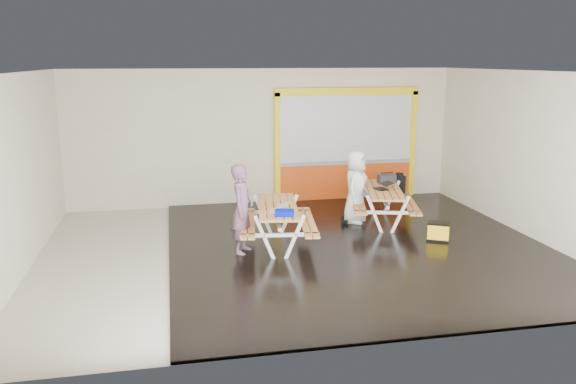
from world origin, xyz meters
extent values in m
cube|color=beige|center=(0.00, 0.00, -0.01)|extent=(10.00, 8.00, 0.01)
cube|color=white|center=(0.00, 0.00, 3.50)|extent=(10.00, 8.00, 0.01)
cube|color=beige|center=(0.00, 4.00, 1.75)|extent=(10.00, 0.01, 3.50)
cube|color=beige|center=(0.00, -4.00, 1.75)|extent=(10.00, 0.01, 3.50)
cube|color=beige|center=(-5.00, 0.00, 1.75)|extent=(0.01, 8.00, 3.50)
cube|color=beige|center=(5.00, 0.00, 1.75)|extent=(0.01, 8.00, 3.50)
cube|color=black|center=(1.25, 0.00, 0.03)|extent=(7.50, 7.98, 0.05)
cube|color=#DA4912|center=(2.20, 3.93, 0.50)|extent=(3.60, 0.12, 1.00)
cube|color=gray|center=(2.20, 3.93, 1.03)|extent=(3.60, 0.14, 0.10)
cube|color=silver|center=(2.20, 3.94, 1.94)|extent=(3.60, 0.08, 1.72)
cube|color=yellow|center=(0.33, 3.92, 1.45)|extent=(0.14, 0.16, 2.90)
cube|color=yellow|center=(4.07, 3.92, 1.45)|extent=(0.14, 0.16, 2.90)
cube|color=yellow|center=(2.20, 3.92, 2.90)|extent=(3.88, 0.16, 0.20)
cube|color=#CD8443|center=(-0.64, 0.37, 0.85)|extent=(0.44, 2.18, 0.04)
cube|color=#CD8443|center=(-0.48, 0.35, 0.85)|extent=(0.44, 2.18, 0.04)
cube|color=#CD8443|center=(-0.33, 0.32, 0.85)|extent=(0.44, 2.18, 0.04)
cube|color=#CD8443|center=(-0.18, 0.30, 0.85)|extent=(0.44, 2.18, 0.04)
cube|color=#CD8443|center=(-0.02, 0.28, 0.85)|extent=(0.44, 2.18, 0.04)
cube|color=white|center=(-0.73, -0.46, 0.46)|extent=(0.41, 0.12, 0.87)
cube|color=white|center=(-0.17, -0.54, 0.46)|extent=(0.41, 0.12, 0.87)
cube|color=white|center=(-0.45, -0.50, 0.51)|extent=(1.49, 0.27, 0.07)
cube|color=white|center=(-0.45, -0.50, 0.79)|extent=(0.74, 0.17, 0.07)
cube|color=white|center=(-0.50, 1.19, 0.46)|extent=(0.41, 0.12, 0.87)
cube|color=white|center=(0.07, 1.11, 0.46)|extent=(0.41, 0.12, 0.87)
cube|color=white|center=(-0.21, 1.15, 0.51)|extent=(1.49, 0.27, 0.07)
cube|color=white|center=(-0.21, 1.15, 0.79)|extent=(0.74, 0.17, 0.07)
cube|color=white|center=(-0.33, 0.32, 0.63)|extent=(0.31, 1.78, 0.07)
cube|color=#CD8443|center=(-1.00, 0.42, 0.52)|extent=(0.43, 2.18, 0.04)
cube|color=#CD8443|center=(-0.85, 0.40, 0.52)|extent=(0.43, 2.18, 0.04)
cube|color=#CD8443|center=(0.19, 0.25, 0.52)|extent=(0.43, 2.18, 0.04)
cube|color=#CD8443|center=(0.34, 0.23, 0.52)|extent=(0.43, 2.18, 0.04)
cube|color=#CD8443|center=(2.06, 1.54, 0.82)|extent=(0.67, 2.09, 0.04)
cube|color=#CD8443|center=(2.21, 1.50, 0.82)|extent=(0.67, 2.09, 0.04)
cube|color=#CD8443|center=(2.36, 1.46, 0.82)|extent=(0.67, 2.09, 0.04)
cube|color=#CD8443|center=(2.50, 1.42, 0.82)|extent=(0.67, 2.09, 0.04)
cube|color=#CD8443|center=(2.65, 1.38, 0.82)|extent=(0.67, 2.09, 0.04)
cube|color=white|center=(1.88, 0.75, 0.45)|extent=(0.40, 0.16, 0.85)
cube|color=white|center=(2.42, 0.61, 0.45)|extent=(0.40, 0.16, 0.85)
cube|color=white|center=(2.15, 0.68, 0.50)|extent=(1.42, 0.43, 0.06)
cube|color=white|center=(2.15, 0.68, 0.77)|extent=(0.71, 0.25, 0.06)
cube|color=white|center=(2.30, 2.31, 0.45)|extent=(0.40, 0.16, 0.85)
cube|color=white|center=(2.83, 2.17, 0.45)|extent=(0.40, 0.16, 0.85)
cube|color=white|center=(2.56, 2.24, 0.50)|extent=(1.42, 0.43, 0.06)
cube|color=white|center=(2.56, 2.24, 0.77)|extent=(0.71, 0.25, 0.06)
cube|color=white|center=(2.36, 1.46, 0.61)|extent=(0.51, 1.70, 0.06)
cube|color=#CD8443|center=(1.72, 1.63, 0.51)|extent=(0.67, 2.08, 0.04)
cube|color=#CD8443|center=(1.86, 1.59, 0.51)|extent=(0.67, 2.08, 0.04)
cube|color=#CD8443|center=(2.85, 1.33, 0.51)|extent=(0.67, 2.08, 0.04)
cube|color=#CD8443|center=(2.99, 1.29, 0.51)|extent=(0.67, 2.08, 0.04)
imported|color=#6B4B62|center=(-1.08, 0.03, 0.91)|extent=(0.66, 0.76, 1.76)
imported|color=white|center=(1.72, 1.59, 0.89)|extent=(0.89, 0.97, 1.66)
cube|color=silver|center=(-0.44, -0.10, 0.88)|extent=(0.31, 0.38, 0.02)
cube|color=silver|center=(-0.31, -0.13, 0.99)|extent=(0.29, 0.37, 0.06)
cube|color=silver|center=(-0.31, -0.13, 0.99)|extent=(0.25, 0.33, 0.05)
cube|color=black|center=(2.24, 1.40, 0.85)|extent=(0.26, 0.35, 0.02)
cube|color=black|center=(2.39, 1.40, 0.97)|extent=(0.24, 0.35, 0.07)
cube|color=silver|center=(2.39, 1.40, 0.97)|extent=(0.20, 0.31, 0.05)
cube|color=#000AC2|center=(-0.34, -0.45, 0.92)|extent=(0.40, 0.32, 0.10)
cube|color=black|center=(2.66, 2.10, 0.94)|extent=(0.43, 0.24, 0.19)
cylinder|color=black|center=(2.66, 2.10, 1.08)|extent=(0.31, 0.05, 0.03)
cube|color=black|center=(3.04, 2.23, 0.74)|extent=(0.34, 0.26, 0.43)
cylinder|color=black|center=(3.04, 2.23, 0.97)|extent=(0.23, 0.23, 0.11)
cube|color=black|center=(1.65, 1.62, 0.13)|extent=(0.54, 0.48, 0.17)
cube|color=black|center=(2.98, -0.08, 0.07)|extent=(0.53, 0.47, 0.04)
cube|color=yellow|center=(2.98, -0.08, 0.24)|extent=(0.50, 0.44, 0.34)
cube|color=black|center=(2.98, -0.08, 0.42)|extent=(0.53, 0.47, 0.03)
camera|label=1|loc=(-2.37, -10.65, 3.73)|focal=35.91mm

